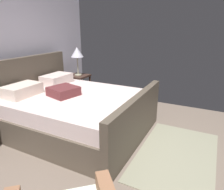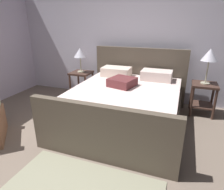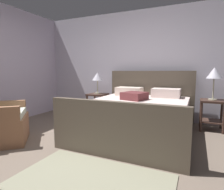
% 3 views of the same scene
% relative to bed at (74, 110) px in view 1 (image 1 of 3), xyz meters
% --- Properties ---
extents(ground_plane, '(4.84, 5.25, 0.02)m').
position_rel_bed_xyz_m(ground_plane, '(-0.47, -1.42, -0.36)').
color(ground_plane, '#756558').
extents(bed, '(1.92, 2.23, 1.16)m').
position_rel_bed_xyz_m(bed, '(0.00, 0.00, 0.00)').
color(bed, brown).
rests_on(bed, ground).
extents(nightstand_right, '(0.44, 0.44, 0.60)m').
position_rel_bed_xyz_m(nightstand_right, '(1.27, 0.80, 0.06)').
color(nightstand_right, '#412B22').
rests_on(nightstand_right, ground).
extents(table_lamp_right, '(0.28, 0.28, 0.63)m').
position_rel_bed_xyz_m(table_lamp_right, '(1.27, 0.80, 0.76)').
color(table_lamp_right, '#B7B293').
rests_on(table_lamp_right, nightstand_right).
extents(area_rug, '(1.66, 0.99, 0.01)m').
position_rel_bed_xyz_m(area_rug, '(0.00, -1.70, -0.34)').
color(area_rug, gray).
rests_on(area_rug, ground).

